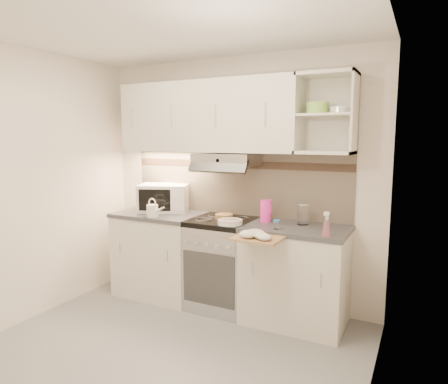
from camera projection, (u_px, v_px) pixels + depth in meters
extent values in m
plane|color=gray|center=(158.00, 360.00, 3.07)|extent=(3.00, 3.00, 0.00)
cube|color=white|center=(236.00, 181.00, 4.13)|extent=(3.00, 0.04, 2.50)
cube|color=white|center=(18.00, 188.00, 3.57)|extent=(0.04, 2.80, 2.50)
cube|color=white|center=(372.00, 218.00, 2.23)|extent=(0.04, 2.80, 2.50)
cube|color=white|center=(149.00, 19.00, 2.73)|extent=(3.00, 2.80, 0.04)
cube|color=#C6B299|center=(235.00, 184.00, 4.13)|extent=(2.40, 0.02, 0.64)
cube|color=#37271E|center=(235.00, 164.00, 4.10)|extent=(2.40, 0.01, 0.08)
cube|color=silver|center=(206.00, 117.00, 4.01)|extent=(1.90, 0.34, 0.70)
cube|color=silver|center=(326.00, 114.00, 3.47)|extent=(0.50, 0.34, 0.70)
cylinder|color=#91D050|center=(317.00, 108.00, 3.50)|extent=(0.19, 0.19, 0.10)
cylinder|color=white|center=(340.00, 110.00, 3.41)|extent=(0.18, 0.18, 0.06)
cube|color=#B7B7BC|center=(227.00, 159.00, 3.93)|extent=(0.60, 0.40, 0.12)
cube|color=silver|center=(161.00, 255.00, 4.32)|extent=(0.90, 0.60, 0.86)
cube|color=#47474C|center=(160.00, 214.00, 4.25)|extent=(0.92, 0.62, 0.04)
cube|color=silver|center=(296.00, 277.00, 3.64)|extent=(0.90, 0.60, 0.86)
cube|color=#47474C|center=(297.00, 229.00, 3.58)|extent=(0.92, 0.62, 0.04)
cube|color=#B7B7BC|center=(223.00, 266.00, 3.98)|extent=(0.60, 0.58, 0.85)
cube|color=black|center=(223.00, 222.00, 3.92)|extent=(0.60, 0.60, 0.05)
cube|color=white|center=(164.00, 197.00, 4.35)|extent=(0.62, 0.54, 0.29)
cube|color=black|center=(154.00, 200.00, 4.18)|extent=(0.32, 0.14, 0.22)
cylinder|color=white|center=(152.00, 211.00, 4.02)|extent=(0.11, 0.11, 0.12)
cone|color=white|center=(159.00, 210.00, 3.97)|extent=(0.16, 0.05, 0.10)
torus|color=white|center=(152.00, 203.00, 4.01)|extent=(0.10, 0.02, 0.10)
cylinder|color=white|center=(230.00, 224.00, 3.68)|extent=(0.23, 0.23, 0.01)
cylinder|color=white|center=(230.00, 222.00, 3.68)|extent=(0.23, 0.23, 0.01)
cylinder|color=white|center=(230.00, 220.00, 3.68)|extent=(0.23, 0.23, 0.01)
cube|color=silver|center=(230.00, 219.00, 3.68)|extent=(0.15, 0.05, 0.01)
cylinder|color=#B3803F|center=(224.00, 216.00, 3.94)|extent=(0.17, 0.17, 0.04)
cylinder|color=#FF32B1|center=(266.00, 211.00, 3.78)|extent=(0.11, 0.11, 0.21)
cube|color=#FF32B1|center=(271.00, 209.00, 3.75)|extent=(0.02, 0.03, 0.09)
cylinder|color=white|center=(303.00, 215.00, 3.65)|extent=(0.10, 0.10, 0.18)
cylinder|color=#B7B7BC|center=(303.00, 204.00, 3.64)|extent=(0.11, 0.11, 0.02)
cylinder|color=silver|center=(277.00, 225.00, 3.48)|extent=(0.05, 0.05, 0.07)
cylinder|color=blue|center=(277.00, 221.00, 3.48)|extent=(0.06, 0.06, 0.02)
cone|color=pink|center=(327.00, 228.00, 3.24)|extent=(0.08, 0.08, 0.13)
cube|color=tan|center=(259.00, 238.00, 3.30)|extent=(0.40, 0.37, 0.02)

